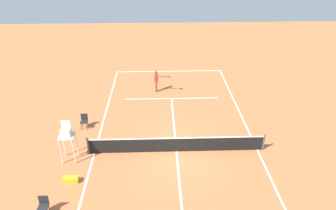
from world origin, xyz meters
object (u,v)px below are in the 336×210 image
(tennis_ball, at_px, (158,104))
(player_serving, at_px, (157,79))
(equipment_bag, at_px, (71,180))
(umpire_chair, at_px, (67,135))
(courtside_chair_mid, at_px, (84,120))
(courtside_chair_near, at_px, (43,205))

(tennis_ball, bearing_deg, player_serving, -87.41)
(tennis_ball, distance_m, equipment_bag, 9.22)
(umpire_chair, xyz_separation_m, courtside_chair_mid, (-0.14, -3.25, -1.07))
(tennis_ball, relative_size, umpire_chair, 0.03)
(tennis_ball, relative_size, courtside_chair_near, 0.07)
(umpire_chair, distance_m, courtside_chair_mid, 3.43)
(courtside_chair_mid, relative_size, equipment_bag, 1.25)
(umpire_chair, relative_size, courtside_chair_mid, 2.54)
(tennis_ball, distance_m, courtside_chair_mid, 5.65)
(courtside_chair_near, distance_m, courtside_chair_mid, 7.17)
(courtside_chair_near, bearing_deg, equipment_bag, -108.25)
(umpire_chair, relative_size, courtside_chair_near, 2.54)
(courtside_chair_mid, distance_m, equipment_bag, 5.14)
(tennis_ball, height_order, courtside_chair_near, courtside_chair_near)
(player_serving, bearing_deg, umpire_chair, -22.81)
(player_serving, distance_m, courtside_chair_mid, 6.97)
(umpire_chair, bearing_deg, tennis_ball, -128.73)
(equipment_bag, bearing_deg, tennis_ball, -119.24)
(player_serving, height_order, equipment_bag, player_serving)
(tennis_ball, relative_size, courtside_chair_mid, 0.07)
(player_serving, relative_size, courtside_chair_mid, 1.89)
(tennis_ball, bearing_deg, courtside_chair_near, 62.83)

